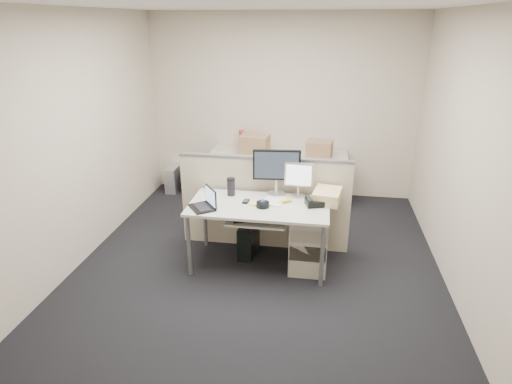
% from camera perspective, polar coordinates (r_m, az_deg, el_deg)
% --- Properties ---
extents(floor, '(4.00, 4.50, 0.01)m').
position_cam_1_polar(floor, '(4.92, 0.36, -9.56)').
color(floor, black).
rests_on(floor, ground).
extents(ceiling, '(4.00, 4.50, 0.01)m').
position_cam_1_polar(ceiling, '(4.20, 0.45, 23.76)').
color(ceiling, white).
rests_on(ceiling, ground).
extents(wall_back, '(4.00, 0.02, 2.70)m').
position_cam_1_polar(wall_back, '(6.54, 3.43, 11.20)').
color(wall_back, beige).
rests_on(wall_back, ground).
extents(wall_front, '(4.00, 0.02, 2.70)m').
position_cam_1_polar(wall_front, '(2.34, -8.07, -9.67)').
color(wall_front, beige).
rests_on(wall_front, ground).
extents(wall_left, '(0.02, 4.50, 2.70)m').
position_cam_1_polar(wall_left, '(5.06, -22.75, 6.31)').
color(wall_left, beige).
rests_on(wall_left, ground).
extents(wall_right, '(0.02, 4.50, 2.70)m').
position_cam_1_polar(wall_right, '(4.53, 26.32, 4.06)').
color(wall_right, beige).
rests_on(wall_right, ground).
extents(desk, '(1.50, 0.75, 0.73)m').
position_cam_1_polar(desk, '(4.61, 0.37, -2.45)').
color(desk, '#B3B0A8').
rests_on(desk, floor).
extents(keyboard_tray, '(0.62, 0.32, 0.02)m').
position_cam_1_polar(keyboard_tray, '(4.47, 0.02, -3.91)').
color(keyboard_tray, '#B3B0A8').
rests_on(keyboard_tray, desk).
extents(drawer_pedestal, '(0.40, 0.55, 0.65)m').
position_cam_1_polar(drawer_pedestal, '(4.76, 7.05, -6.34)').
color(drawer_pedestal, '#AEA694').
rests_on(drawer_pedestal, floor).
extents(cubicle_partition, '(2.00, 0.06, 1.10)m').
position_cam_1_polar(cubicle_partition, '(5.06, 1.13, -1.57)').
color(cubicle_partition, '#B2AD91').
rests_on(cubicle_partition, floor).
extents(back_counter, '(2.00, 0.60, 0.72)m').
position_cam_1_polar(back_counter, '(6.50, 2.95, 2.07)').
color(back_counter, '#AEA694').
rests_on(back_counter, floor).
extents(monitor_main, '(0.54, 0.25, 0.53)m').
position_cam_1_polar(monitor_main, '(4.76, 2.75, 2.61)').
color(monitor_main, black).
rests_on(monitor_main, desk).
extents(monitor_small, '(0.33, 0.18, 0.39)m').
position_cam_1_polar(monitor_small, '(4.74, 5.71, 1.56)').
color(monitor_small, '#B7B7BC').
rests_on(monitor_small, desk).
extents(laptop, '(0.34, 0.36, 0.21)m').
position_cam_1_polar(laptop, '(4.49, -7.28, -0.93)').
color(laptop, black).
rests_on(laptop, desk).
extents(trackball, '(0.18, 0.18, 0.05)m').
position_cam_1_polar(trackball, '(4.52, 0.91, -1.68)').
color(trackball, black).
rests_on(trackball, desk).
extents(desk_phone, '(0.24, 0.22, 0.07)m').
position_cam_1_polar(desk_phone, '(4.60, 7.94, -1.39)').
color(desk_phone, black).
rests_on(desk_phone, desk).
extents(paper_stack, '(0.27, 0.32, 0.01)m').
position_cam_1_polar(paper_stack, '(4.67, 2.42, -1.17)').
color(paper_stack, silver).
rests_on(paper_stack, desk).
extents(sticky_pad, '(0.10, 0.10, 0.01)m').
position_cam_1_polar(sticky_pad, '(4.59, -0.24, -1.59)').
color(sticky_pad, yellow).
rests_on(sticky_pad, desk).
extents(travel_mug, '(0.11, 0.11, 0.19)m').
position_cam_1_polar(travel_mug, '(4.80, -3.35, 0.63)').
color(travel_mug, black).
rests_on(travel_mug, desk).
extents(banana, '(0.16, 0.12, 0.04)m').
position_cam_1_polar(banana, '(4.64, 3.92, -1.22)').
color(banana, yellow).
rests_on(banana, desk).
extents(cellphone, '(0.07, 0.12, 0.02)m').
position_cam_1_polar(cellphone, '(4.65, -1.36, -1.25)').
color(cellphone, black).
rests_on(cellphone, desk).
extents(manila_folders, '(0.33, 0.40, 0.13)m').
position_cam_1_polar(manila_folders, '(4.70, 9.47, -0.52)').
color(manila_folders, '#CEC277').
rests_on(manila_folders, desk).
extents(keyboard, '(0.45, 0.31, 0.02)m').
position_cam_1_polar(keyboard, '(4.50, -0.53, -3.39)').
color(keyboard, black).
rests_on(keyboard, keyboard_tray).
extents(pc_tower_desk, '(0.20, 0.43, 0.39)m').
position_cam_1_polar(pc_tower_desk, '(5.01, -1.00, -6.29)').
color(pc_tower_desk, black).
rests_on(pc_tower_desk, floor).
extents(pc_tower_spare_dark, '(0.23, 0.44, 0.39)m').
position_cam_1_polar(pc_tower_spare_dark, '(6.94, -8.98, 1.67)').
color(pc_tower_spare_dark, black).
rests_on(pc_tower_spare_dark, floor).
extents(pc_tower_spare_silver, '(0.18, 0.43, 0.40)m').
position_cam_1_polar(pc_tower_spare_silver, '(7.01, -10.93, 1.81)').
color(pc_tower_spare_silver, '#B7B7BC').
rests_on(pc_tower_spare_silver, floor).
extents(cardboard_box_left, '(0.43, 0.34, 0.30)m').
position_cam_1_polar(cardboard_box_left, '(6.27, -0.17, 6.25)').
color(cardboard_box_left, '#A87C53').
rests_on(cardboard_box_left, back_counter).
extents(cardboard_box_right, '(0.39, 0.32, 0.25)m').
position_cam_1_polar(cardboard_box_right, '(6.20, 8.46, 5.61)').
color(cardboard_box_right, '#A87C53').
rests_on(cardboard_box_right, back_counter).
extents(red_binder, '(0.18, 0.31, 0.28)m').
position_cam_1_polar(red_binder, '(6.52, -1.71, 6.77)').
color(red_binder, '#A32426').
rests_on(red_binder, back_counter).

